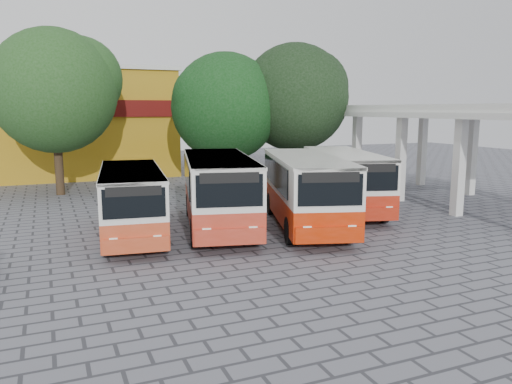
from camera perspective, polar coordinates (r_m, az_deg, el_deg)
name	(u,v)px	position (r m, az deg, el deg)	size (l,w,h in m)	color
ground	(339,241)	(20.17, 9.46, -5.50)	(90.00, 90.00, 0.00)	slate
terminal_shelter	(469,114)	(29.30, 23.20, 8.23)	(6.80, 15.80, 5.40)	silver
shophouse_block	(37,122)	(42.43, -23.72, 7.33)	(20.40, 10.40, 8.30)	#AD7D11
bus_far_left	(132,198)	(20.84, -14.02, -0.65)	(3.32, 7.95, 2.77)	#C1401C
bus_centre_left	(218,187)	(21.61, -4.31, 0.55)	(4.60, 9.20, 3.15)	#BA311C
bus_centre_right	(306,186)	(21.93, 5.73, 0.63)	(5.07, 9.23, 3.13)	#BE2200
bus_far_right	(345,177)	(25.69, 10.10, 1.67)	(4.83, 8.87, 3.01)	#AF1E09
tree_left	(55,87)	(32.32, -21.94, 11.09)	(7.70, 7.33, 9.88)	#463320
tree_middle	(227,103)	(32.45, -3.38, 10.07)	(7.26, 6.91, 8.74)	black
tree_right	(296,94)	(33.47, 4.57, 11.11)	(7.38, 7.03, 9.42)	black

